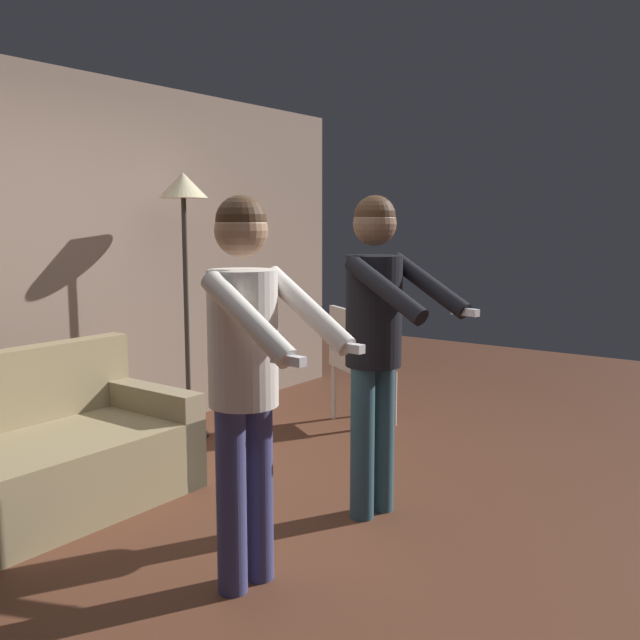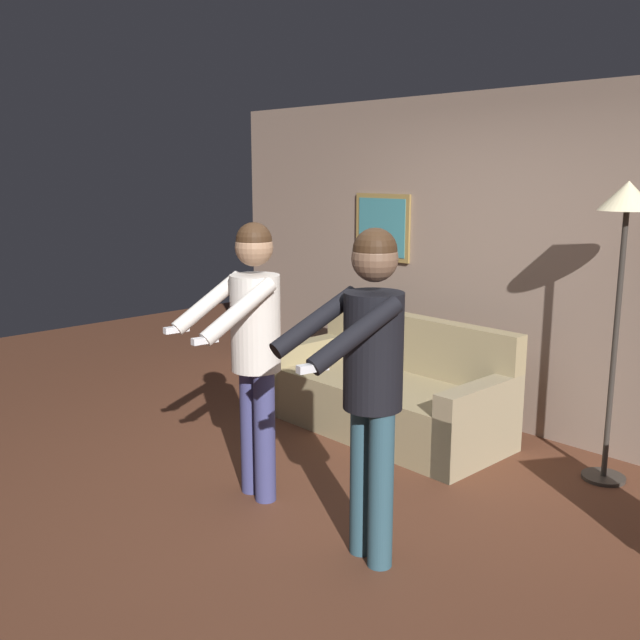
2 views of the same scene
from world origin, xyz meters
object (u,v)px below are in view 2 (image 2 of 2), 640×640
at_px(couch, 389,396).
at_px(person_standing_right, 370,366).
at_px(torchiere_lamp, 625,231).
at_px(person_standing_left, 253,336).

distance_m(couch, person_standing_right, 2.08).
height_order(torchiere_lamp, person_standing_left, torchiere_lamp).
xyz_separation_m(torchiere_lamp, person_standing_left, (-1.40, -1.81, -0.61)).
relative_size(person_standing_left, person_standing_right, 0.99).
bearing_deg(couch, torchiere_lamp, 11.78).
relative_size(couch, torchiere_lamp, 0.99).
distance_m(torchiere_lamp, person_standing_right, 2.00).
bearing_deg(person_standing_right, person_standing_left, 177.26).
bearing_deg(person_standing_right, torchiere_lamp, 77.48).
bearing_deg(person_standing_left, person_standing_right, -2.74).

